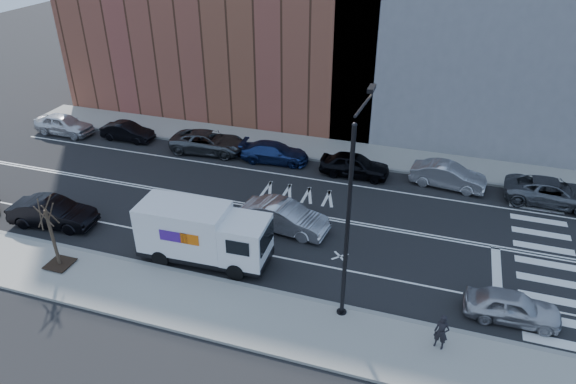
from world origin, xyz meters
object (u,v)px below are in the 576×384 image
Objects in this scene: far_parked_a at (64,124)px; driving_sedan at (284,217)px; far_parked_b at (127,132)px; pedestrian at (441,332)px; near_parked_front at (512,306)px; fedex_van at (203,233)px.

far_parked_a is 0.95× the size of driving_sedan.
driving_sedan is at bearing -117.01° from far_parked_b.
near_parked_front is at bearing 58.08° from pedestrian.
far_parked_a is at bearing 168.48° from pedestrian.
driving_sedan reaches higher than far_parked_b.
driving_sedan is at bearing 157.65° from pedestrian.
driving_sedan is 1.22× the size of near_parked_front.
far_parked_a is 21.61m from driving_sedan.
far_parked_a is 32.05m from pedestrian.
near_parked_front is (11.50, -3.57, -0.13)m from driving_sedan.
far_parked_b is 0.82× the size of driving_sedan.
far_parked_a reaches higher than near_parked_front.
near_parked_front is at bearing -100.34° from driving_sedan.
near_parked_front is at bearing -112.68° from far_parked_b.
far_parked_b is 28.88m from near_parked_front.
far_parked_a is (-17.33, 11.18, -0.79)m from fedex_van.
fedex_van is at bearing -121.01° from far_parked_a.
fedex_van is at bearing -178.49° from pedestrian.
far_parked_b is (-12.03, 11.67, -0.92)m from fedex_van.
far_parked_b is 16.95m from driving_sedan.
near_parked_front is at bearing -1.22° from fedex_van.
driving_sedan is at bearing -108.17° from far_parked_a.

